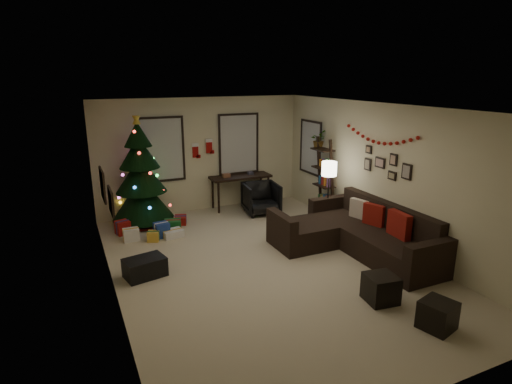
% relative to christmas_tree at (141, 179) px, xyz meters
% --- Properties ---
extents(floor, '(7.00, 7.00, 0.00)m').
position_rel_christmas_tree_xyz_m(floor, '(1.53, -3.04, -1.02)').
color(floor, '#C2B292').
rests_on(floor, ground).
extents(ceiling, '(7.00, 7.00, 0.00)m').
position_rel_christmas_tree_xyz_m(ceiling, '(1.53, -3.04, 1.68)').
color(ceiling, white).
rests_on(ceiling, floor).
extents(wall_back, '(5.00, 0.00, 5.00)m').
position_rel_christmas_tree_xyz_m(wall_back, '(1.53, 0.46, 0.33)').
color(wall_back, beige).
rests_on(wall_back, floor).
extents(wall_front, '(5.00, 0.00, 5.00)m').
position_rel_christmas_tree_xyz_m(wall_front, '(1.53, -6.54, 0.33)').
color(wall_front, beige).
rests_on(wall_front, floor).
extents(wall_left, '(0.00, 7.00, 7.00)m').
position_rel_christmas_tree_xyz_m(wall_left, '(-0.97, -3.04, 0.33)').
color(wall_left, beige).
rests_on(wall_left, floor).
extents(wall_right, '(0.00, 7.00, 7.00)m').
position_rel_christmas_tree_xyz_m(wall_right, '(4.03, -3.04, 0.33)').
color(wall_right, beige).
rests_on(wall_right, floor).
extents(window_back_left, '(1.05, 0.06, 1.50)m').
position_rel_christmas_tree_xyz_m(window_back_left, '(0.58, 0.43, 0.53)').
color(window_back_left, '#728CB2').
rests_on(window_back_left, wall_back).
extents(window_back_right, '(1.05, 0.06, 1.50)m').
position_rel_christmas_tree_xyz_m(window_back_right, '(2.48, 0.43, 0.53)').
color(window_back_right, '#728CB2').
rests_on(window_back_right, wall_back).
extents(window_right_wall, '(0.06, 0.90, 1.30)m').
position_rel_christmas_tree_xyz_m(window_right_wall, '(4.00, -0.49, 0.48)').
color(window_right_wall, '#728CB2').
rests_on(window_right_wall, wall_right).
extents(christmas_tree, '(1.32, 1.32, 2.46)m').
position_rel_christmas_tree_xyz_m(christmas_tree, '(0.00, 0.00, 0.00)').
color(christmas_tree, black).
rests_on(christmas_tree, floor).
extents(presents, '(1.50, 1.01, 0.30)m').
position_rel_christmas_tree_xyz_m(presents, '(0.12, -0.81, -0.90)').
color(presents, silver).
rests_on(presents, floor).
extents(sofa, '(2.03, 2.94, 0.90)m').
position_rel_christmas_tree_xyz_m(sofa, '(3.35, -3.18, -0.72)').
color(sofa, black).
rests_on(sofa, floor).
extents(pillow_red_a, '(0.17, 0.51, 0.50)m').
position_rel_christmas_tree_xyz_m(pillow_red_a, '(3.74, -3.85, -0.38)').
color(pillow_red_a, maroon).
rests_on(pillow_red_a, sofa).
extents(pillow_red_b, '(0.24, 0.43, 0.42)m').
position_rel_christmas_tree_xyz_m(pillow_red_b, '(3.74, -3.19, -0.38)').
color(pillow_red_b, maroon).
rests_on(pillow_red_b, sofa).
extents(pillow_cream, '(0.20, 0.40, 0.39)m').
position_rel_christmas_tree_xyz_m(pillow_cream, '(3.74, -2.74, -0.39)').
color(pillow_cream, beige).
rests_on(pillow_cream, sofa).
extents(ottoman_near, '(0.48, 0.48, 0.41)m').
position_rel_christmas_tree_xyz_m(ottoman_near, '(2.52, -4.85, -0.82)').
color(ottoman_near, black).
rests_on(ottoman_near, floor).
extents(ottoman_far, '(0.49, 0.49, 0.38)m').
position_rel_christmas_tree_xyz_m(ottoman_far, '(2.72, -5.70, -0.83)').
color(ottoman_far, black).
rests_on(ottoman_far, floor).
extents(desk, '(1.50, 0.53, 0.81)m').
position_rel_christmas_tree_xyz_m(desk, '(2.42, 0.18, -0.31)').
color(desk, black).
rests_on(desk, floor).
extents(desk_chair, '(0.80, 0.76, 0.74)m').
position_rel_christmas_tree_xyz_m(desk_chair, '(2.68, -0.47, -0.65)').
color(desk_chair, black).
rests_on(desk_chair, floor).
extents(bookshelf, '(0.30, 0.55, 1.87)m').
position_rel_christmas_tree_xyz_m(bookshelf, '(3.83, -1.38, -0.12)').
color(bookshelf, black).
rests_on(bookshelf, floor).
extents(potted_plant, '(0.62, 0.64, 0.54)m').
position_rel_christmas_tree_xyz_m(potted_plant, '(3.83, -1.04, 0.81)').
color(potted_plant, '#4C4C4C').
rests_on(potted_plant, bookshelf).
extents(floor_lamp, '(0.31, 0.31, 1.48)m').
position_rel_christmas_tree_xyz_m(floor_lamp, '(3.48, -2.04, 0.21)').
color(floor_lamp, black).
rests_on(floor_lamp, floor).
extents(art_map, '(0.04, 0.60, 0.50)m').
position_rel_christmas_tree_xyz_m(art_map, '(-0.95, -2.22, 0.50)').
color(art_map, black).
rests_on(art_map, wall_left).
extents(art_abstract, '(0.04, 0.45, 0.35)m').
position_rel_christmas_tree_xyz_m(art_abstract, '(-0.95, -3.40, 0.55)').
color(art_abstract, black).
rests_on(art_abstract, wall_left).
extents(gallery, '(0.03, 1.25, 0.54)m').
position_rel_christmas_tree_xyz_m(gallery, '(4.01, -3.11, 0.55)').
color(gallery, black).
rests_on(gallery, wall_right).
extents(garland, '(0.08, 1.90, 0.30)m').
position_rel_christmas_tree_xyz_m(garland, '(3.98, -2.89, 1.05)').
color(garland, '#A5140C').
rests_on(garland, wall_right).
extents(stocking_left, '(0.20, 0.05, 0.36)m').
position_rel_christmas_tree_xyz_m(stocking_left, '(1.39, 0.46, 0.45)').
color(stocking_left, '#990F0C').
rests_on(stocking_left, wall_back).
extents(stocking_right, '(0.20, 0.05, 0.36)m').
position_rel_christmas_tree_xyz_m(stocking_right, '(1.72, 0.41, 0.54)').
color(stocking_right, '#990F0C').
rests_on(stocking_right, wall_back).
extents(storage_bin, '(0.71, 0.55, 0.32)m').
position_rel_christmas_tree_xyz_m(storage_bin, '(-0.46, -2.62, -0.86)').
color(storage_bin, black).
rests_on(storage_bin, floor).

